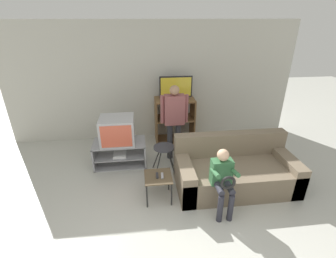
{
  "coord_description": "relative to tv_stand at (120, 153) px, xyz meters",
  "views": [
    {
      "loc": [
        -0.31,
        -1.77,
        2.64
      ],
      "look_at": [
        0.14,
        1.96,
        0.9
      ],
      "focal_mm": 26.0,
      "sensor_mm": 36.0,
      "label": 1
    }
  ],
  "objects": [
    {
      "name": "couch",
      "position": [
        1.95,
        -0.91,
        0.05
      ],
      "size": [
        1.95,
        0.94,
        0.84
      ],
      "color": "#756651",
      "rests_on": "ground_plane"
    },
    {
      "name": "media_shelf",
      "position": [
        1.19,
        0.87,
        0.28
      ],
      "size": [
        0.87,
        0.51,
        1.01
      ],
      "color": "brown",
      "rests_on": "ground_plane"
    },
    {
      "name": "remote_control_black",
      "position": [
        0.64,
        -1.09,
        0.2
      ],
      "size": [
        0.04,
        0.15,
        0.02
      ],
      "primitive_type": "cube",
      "rotation": [
        0.0,
        0.0,
        -0.03
      ],
      "color": "#232328",
      "rests_on": "snack_table"
    },
    {
      "name": "wall_back",
      "position": [
        0.75,
        1.2,
        1.07
      ],
      "size": [
        6.4,
        0.06,
        2.6
      ],
      "color": "beige",
      "rests_on": "ground_plane"
    },
    {
      "name": "remote_control_white",
      "position": [
        0.71,
        -1.1,
        0.2
      ],
      "size": [
        0.04,
        0.15,
        0.02
      ],
      "primitive_type": "cube",
      "rotation": [
        0.0,
        0.0,
        -0.06
      ],
      "color": "gray",
      "rests_on": "snack_table"
    },
    {
      "name": "television_main",
      "position": [
        -0.01,
        0.01,
        0.49
      ],
      "size": [
        0.62,
        0.54,
        0.5
      ],
      "color": "#B2B2B7",
      "rests_on": "tv_stand"
    },
    {
      "name": "folding_stool",
      "position": [
        0.81,
        -0.45,
        0.24
      ],
      "size": [
        0.42,
        0.45,
        0.57
      ],
      "color": "black",
      "rests_on": "ground_plane"
    },
    {
      "name": "tv_stand",
      "position": [
        0.0,
        0.0,
        0.0
      ],
      "size": [
        0.99,
        0.54,
        0.47
      ],
      "color": "#939399",
      "rests_on": "ground_plane"
    },
    {
      "name": "snack_table",
      "position": [
        0.65,
        -1.1,
        0.13
      ],
      "size": [
        0.42,
        0.42,
        0.42
      ],
      "color": "brown",
      "rests_on": "ground_plane"
    },
    {
      "name": "television_flat",
      "position": [
        1.21,
        0.88,
        1.01
      ],
      "size": [
        0.71,
        0.2,
        0.5
      ],
      "color": "black",
      "rests_on": "media_shelf"
    },
    {
      "name": "person_seated_child",
      "position": [
        1.54,
        -1.45,
        0.35
      ],
      "size": [
        0.33,
        0.43,
        0.98
      ],
      "color": "#2D2D38",
      "rests_on": "ground_plane"
    },
    {
      "name": "person_standing_adult",
      "position": [
        1.07,
        0.1,
        0.68
      ],
      "size": [
        0.53,
        0.2,
        1.51
      ],
      "color": "#2D2D33",
      "rests_on": "ground_plane"
    }
  ]
}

